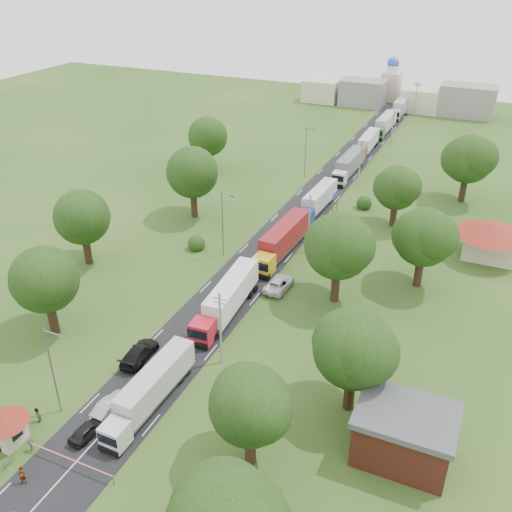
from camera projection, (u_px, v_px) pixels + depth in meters
The scene contains 43 objects.
ground at pixel (208, 317), 69.83m from camera, with size 260.00×260.00×0.00m, color #264A18.
road at pixel (271, 247), 85.82m from camera, with size 8.00×200.00×0.04m, color black.
boom_barrier at pixel (58, 455), 49.88m from camera, with size 9.22×0.35×1.18m.
guard_booth at pixel (5, 424), 51.37m from camera, with size 4.40×4.40×3.45m.
info_sign at pixel (335, 199), 94.51m from camera, with size 0.12×3.10×4.10m.
pole_1 at pixel (220, 328), 60.00m from camera, with size 1.60×0.24×9.00m.
pole_2 at pixel (309, 223), 82.40m from camera, with size 1.60×0.24×9.00m.
pole_3 at pixel (360, 163), 104.80m from camera, with size 1.60×0.24×9.00m.
pole_4 at pixel (393, 125), 127.19m from camera, with size 1.60×0.24×9.00m.
pole_5 at pixel (416, 98), 149.59m from camera, with size 1.60×0.24×9.00m.
lamp_0 at pixel (53, 367), 53.07m from camera, with size 2.03×0.22×10.00m.
lamp_1 at pixel (223, 221), 81.07m from camera, with size 2.03×0.22×10.00m.
lamp_2 at pixel (306, 150), 109.07m from camera, with size 2.03×0.22×10.00m.
tree_2 at pixel (251, 404), 47.35m from camera, with size 8.00×8.00×10.10m.
tree_3 at pixel (354, 348), 52.91m from camera, with size 8.80×8.80×11.07m.
tree_4 at pixel (339, 245), 69.53m from camera, with size 9.60×9.60×12.05m.
tree_5 at pixel (424, 237), 72.99m from camera, with size 8.80×8.80×11.07m.
tree_6 at pixel (397, 187), 89.39m from camera, with size 8.00×8.00×10.10m.
tree_7 at pixel (469, 159), 97.58m from camera, with size 9.60×9.60×12.05m.
tree_10 at pixel (45, 279), 63.86m from camera, with size 8.80×8.80×11.07m.
tree_11 at pixel (83, 217), 78.36m from camera, with size 8.80×8.80×11.07m.
tree_12 at pixel (193, 172), 91.92m from camera, with size 9.60×9.60×12.05m.
tree_13 at pixel (208, 136), 111.08m from camera, with size 8.80×8.80×11.07m.
house_brick at pixel (404, 434), 49.63m from camera, with size 8.60×6.60×5.20m.
house_cream at pixel (492, 235), 81.32m from camera, with size 10.08×10.08×5.80m.
distant_town at pixel (401, 96), 155.89m from camera, with size 52.00×8.00×8.00m.
church at pixel (391, 82), 163.06m from camera, with size 5.00×5.00×12.30m.
truck_0 at pixel (151, 389), 55.59m from camera, with size 2.53×13.61×3.77m.
truck_1 at pixel (228, 299), 69.43m from camera, with size 3.41×15.11×4.17m.
truck_2 at pixel (282, 240), 82.92m from camera, with size 3.20×15.76×4.36m.
truck_3 at pixel (318, 200), 96.46m from camera, with size 2.72×13.82×3.82m.
truck_4 at pixel (349, 165), 111.57m from camera, with size 2.77×14.75×4.08m.
truck_5 at pixel (367, 143), 124.18m from camera, with size 2.58×13.69×3.79m.
truck_6 at pixel (385, 124), 136.92m from camera, with size 2.63×14.47×4.01m.
truck_7 at pixel (401, 107), 151.20m from camera, with size 2.90×15.06×4.17m.
truck_8 at pixel (412, 94), 164.37m from camera, with size 2.51×13.52×3.74m.
car_lane_front at pixel (88, 430), 52.70m from camera, with size 1.60×3.97×1.35m, color black.
car_lane_mid at pixel (110, 405), 55.43m from camera, with size 1.55×4.46×1.47m, color #A2A4AA.
car_lane_rear at pixel (139, 353), 62.38m from camera, with size 2.34×5.76×1.67m, color black.
car_verge_near at pixel (279, 284), 75.15m from camera, with size 2.65×5.76×1.60m, color silver.
car_verge_far at pixel (341, 227), 90.13m from camera, with size 1.92×4.78×1.63m, color #515458.
pedestrian_near at pixel (22, 476), 47.92m from camera, with size 0.65×0.43×1.78m, color gray.
pedestrian_booth at pixel (37, 415), 54.17m from camera, with size 0.78×0.60×1.60m, color gray.
Camera 1 is at (28.94, -50.15, 40.18)m, focal length 40.00 mm.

